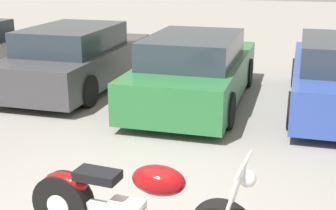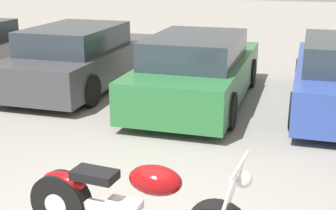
{
  "view_description": "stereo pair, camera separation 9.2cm",
  "coord_description": "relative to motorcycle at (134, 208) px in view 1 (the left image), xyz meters",
  "views": [
    {
      "loc": [
        1.69,
        -3.88,
        2.67
      ],
      "look_at": [
        0.1,
        1.77,
        0.85
      ],
      "focal_mm": 50.0,
      "sensor_mm": 36.0,
      "label": 1
    },
    {
      "loc": [
        1.78,
        -3.86,
        2.67
      ],
      "look_at": [
        0.1,
        1.77,
        0.85
      ],
      "focal_mm": 50.0,
      "sensor_mm": 36.0,
      "label": 2
    }
  ],
  "objects": [
    {
      "name": "parked_car_dark_grey",
      "position": [
        -3.23,
        5.38,
        0.23
      ],
      "size": [
        1.88,
        4.53,
        1.35
      ],
      "color": "#3D3D42",
      "rests_on": "ground_plane"
    },
    {
      "name": "parked_car_green",
      "position": [
        -0.49,
        4.91,
        0.23
      ],
      "size": [
        1.88,
        4.53,
        1.35
      ],
      "color": "#286B38",
      "rests_on": "ground_plane"
    },
    {
      "name": "motorcycle",
      "position": [
        0.0,
        0.0,
        0.0
      ],
      "size": [
        2.28,
        0.67,
        1.04
      ],
      "color": "black",
      "rests_on": "ground_plane"
    }
  ]
}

